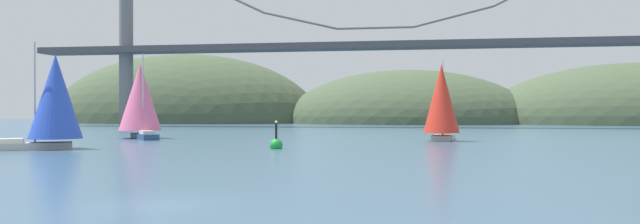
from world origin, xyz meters
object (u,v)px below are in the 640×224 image
Objects in this scene: channel_buoy at (276,144)px; sailboat_pink_spinnaker at (140,99)px; sailboat_blue_spinnaker at (53,100)px; sailboat_scarlet_sail at (442,101)px.

sailboat_pink_spinnaker is at bearing 142.12° from channel_buoy.
sailboat_blue_spinnaker is at bearing -84.83° from sailboat_pink_spinnaker.
sailboat_blue_spinnaker reaches higher than channel_buoy.
sailboat_pink_spinnaker is 1.09× the size of sailboat_blue_spinnaker.
sailboat_blue_spinnaker is (1.75, -19.35, -0.48)m from sailboat_pink_spinnaker.
channel_buoy is (18.38, 3.69, -3.78)m from sailboat_blue_spinnaker.
sailboat_scarlet_sail is at bearing 46.88° from channel_buoy.
sailboat_pink_spinnaker is 1.13× the size of sailboat_scarlet_sail.
sailboat_scarlet_sail is 21.21m from channel_buoy.
channel_buoy is at bearing -37.88° from sailboat_pink_spinnaker.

